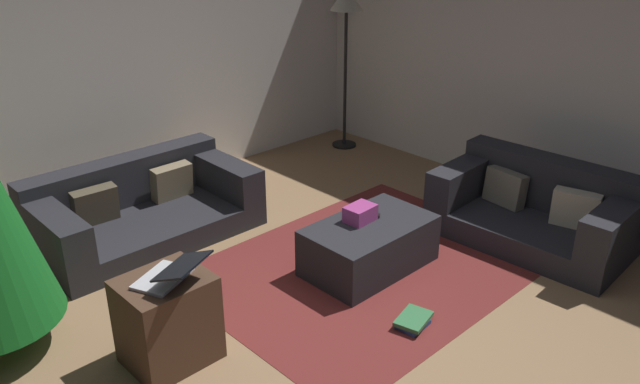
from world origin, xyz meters
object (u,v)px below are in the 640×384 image
Objects in this scene: couch_left at (141,208)px; ottoman at (369,245)px; tv_remote at (370,215)px; book_stack at (413,321)px; corner_lamp at (346,12)px; side_table at (168,320)px; gift_box at (360,213)px; couch_right at (536,210)px; laptop at (170,274)px.

couch_left is 1.99m from ottoman.
tv_remote is 0.98m from book_stack.
corner_lamp reaches higher than tv_remote.
side_table is (-1.79, 0.02, -0.11)m from tv_remote.
gift_box is at bearing -0.78° from side_table.
couch_right is 1.59× the size of ottoman.
couch_left is at bearing 89.46° from tv_remote.
corner_lamp reaches higher than book_stack.
couch_right is at bearing -25.14° from ottoman.
gift_box is 0.96m from book_stack.
gift_box is 0.13× the size of corner_lamp.
corner_lamp is at bearing 46.67° from gift_box.
tv_remote is 0.53× the size of book_stack.
couch_right is at bearing 2.72° from book_stack.
ottoman is (0.98, -1.73, -0.05)m from couch_left.
couch_right is at bearing 135.32° from couch_left.
couch_left is at bearing -173.21° from corner_lamp.
corner_lamp is at bearing 14.78° from tv_remote.
side_table is (-1.70, 0.11, 0.10)m from ottoman.
corner_lamp is at bearing 29.66° from laptop.
gift_box is at bearing -133.33° from corner_lamp.
gift_box is 1.44× the size of tv_remote.
book_stack is at bearing -152.11° from tv_remote.
gift_box is at bearing 103.23° from ottoman.
gift_box is 1.69m from side_table.
couch_left is at bearing 104.47° from book_stack.
couch_right is 9.92× the size of tv_remote.
corner_lamp is at bearing -172.63° from couch_left.
couch_right is 1.57m from gift_box.
couch_left is at bearing 66.05° from side_table.
couch_left is 3.13m from corner_lamp.
couch_right is at bearing -13.72° from side_table.
tv_remote is 1.79m from side_table.
ottoman is 0.56× the size of corner_lamp.
side_table is at bearing 66.63° from couch_left.
gift_box is (0.96, -1.64, 0.20)m from couch_left.
gift_box is at bearing 145.75° from tv_remote.
couch_left is 1.91m from gift_box.
ottoman is 6.25× the size of tv_remote.
side_table is at bearing 113.62° from laptop.
laptop is 0.27× the size of corner_lamp.
corner_lamp is at bearing 48.19° from ottoman.
corner_lamp is (3.55, 1.96, 1.25)m from side_table.
corner_lamp reaches higher than couch_right.
side_table is at bearing 148.44° from book_stack.
couch_right is 3.15m from side_table.
book_stack is (1.35, -0.83, -0.25)m from side_table.
side_table is (-3.06, 0.75, 0.02)m from couch_right.
gift_box is 1.67m from laptop.
ottoman is 3.32× the size of book_stack.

